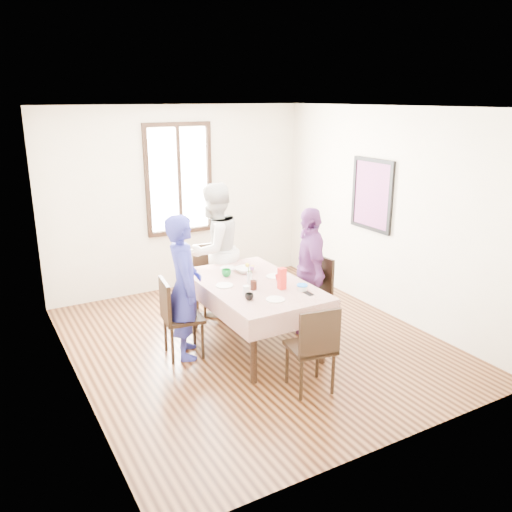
% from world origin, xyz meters
% --- Properties ---
extents(ground, '(4.50, 4.50, 0.00)m').
position_xyz_m(ground, '(0.00, 0.00, 0.00)').
color(ground, black).
rests_on(ground, ground).
extents(back_wall, '(4.00, 0.00, 4.00)m').
position_xyz_m(back_wall, '(0.00, 2.25, 1.35)').
color(back_wall, beige).
rests_on(back_wall, ground).
extents(right_wall, '(0.00, 4.50, 4.50)m').
position_xyz_m(right_wall, '(2.00, 0.00, 1.35)').
color(right_wall, beige).
rests_on(right_wall, ground).
extents(window_frame, '(1.02, 0.06, 1.62)m').
position_xyz_m(window_frame, '(0.00, 2.23, 1.65)').
color(window_frame, black).
rests_on(window_frame, back_wall).
extents(window_pane, '(0.90, 0.02, 1.50)m').
position_xyz_m(window_pane, '(0.00, 2.24, 1.65)').
color(window_pane, white).
rests_on(window_pane, back_wall).
extents(art_poster, '(0.04, 0.76, 0.96)m').
position_xyz_m(art_poster, '(1.98, 0.30, 1.55)').
color(art_poster, red).
rests_on(art_poster, right_wall).
extents(dining_table, '(0.98, 1.65, 0.75)m').
position_xyz_m(dining_table, '(-0.02, -0.05, 0.38)').
color(dining_table, black).
rests_on(dining_table, ground).
extents(tablecloth, '(1.10, 1.77, 0.01)m').
position_xyz_m(tablecloth, '(-0.02, -0.05, 0.76)').
color(tablecloth, '#540800').
rests_on(tablecloth, dining_table).
extents(chair_left, '(0.47, 0.47, 0.91)m').
position_xyz_m(chair_left, '(-0.84, 0.11, 0.46)').
color(chair_left, black).
rests_on(chair_left, ground).
extents(chair_right, '(0.46, 0.46, 0.91)m').
position_xyz_m(chair_right, '(0.80, 0.01, 0.46)').
color(chair_right, black).
rests_on(chair_right, ground).
extents(chair_far, '(0.47, 0.47, 0.91)m').
position_xyz_m(chair_far, '(-0.02, 1.09, 0.46)').
color(chair_far, black).
rests_on(chair_far, ground).
extents(chair_near, '(0.48, 0.48, 0.91)m').
position_xyz_m(chair_near, '(-0.02, -1.18, 0.46)').
color(chair_near, black).
rests_on(chair_near, ground).
extents(person_left, '(0.54, 0.68, 1.62)m').
position_xyz_m(person_left, '(-0.82, 0.11, 0.81)').
color(person_left, navy).
rests_on(person_left, ground).
extents(person_far, '(1.03, 0.92, 1.76)m').
position_xyz_m(person_far, '(-0.02, 1.07, 0.88)').
color(person_far, beige).
rests_on(person_far, ground).
extents(person_right, '(0.69, 0.99, 1.55)m').
position_xyz_m(person_right, '(0.77, 0.01, 0.78)').
color(person_right, '#693273').
rests_on(person_right, ground).
extents(mug_black, '(0.11, 0.11, 0.07)m').
position_xyz_m(mug_black, '(-0.32, -0.47, 0.80)').
color(mug_black, black).
rests_on(mug_black, tablecloth).
extents(mug_flag, '(0.09, 0.09, 0.08)m').
position_xyz_m(mug_flag, '(0.26, -0.12, 0.80)').
color(mug_flag, red).
rests_on(mug_flag, tablecloth).
extents(mug_green, '(0.12, 0.12, 0.09)m').
position_xyz_m(mug_green, '(-0.19, 0.32, 0.81)').
color(mug_green, '#0C7226').
rests_on(mug_green, tablecloth).
extents(serving_bowl, '(0.30, 0.30, 0.06)m').
position_xyz_m(serving_bowl, '(0.07, 0.36, 0.79)').
color(serving_bowl, white).
rests_on(serving_bowl, tablecloth).
extents(juice_carton, '(0.08, 0.08, 0.24)m').
position_xyz_m(juice_carton, '(0.16, -0.36, 0.88)').
color(juice_carton, red).
rests_on(juice_carton, tablecloth).
extents(butter_tub, '(0.10, 0.10, 0.05)m').
position_xyz_m(butter_tub, '(0.33, -0.50, 0.79)').
color(butter_tub, white).
rests_on(butter_tub, tablecloth).
extents(jam_jar, '(0.07, 0.07, 0.10)m').
position_xyz_m(jam_jar, '(-0.12, -0.22, 0.81)').
color(jam_jar, black).
rests_on(jam_jar, tablecloth).
extents(drinking_glass, '(0.07, 0.07, 0.10)m').
position_xyz_m(drinking_glass, '(-0.27, -0.32, 0.81)').
color(drinking_glass, silver).
rests_on(drinking_glass, tablecloth).
extents(smartphone, '(0.06, 0.13, 0.01)m').
position_xyz_m(smartphone, '(0.33, -0.63, 0.77)').
color(smartphone, black).
rests_on(smartphone, tablecloth).
extents(flower_vase, '(0.06, 0.06, 0.12)m').
position_xyz_m(flower_vase, '(-0.06, -0.02, 0.82)').
color(flower_vase, silver).
rests_on(flower_vase, tablecloth).
extents(plate_left, '(0.20, 0.20, 0.01)m').
position_xyz_m(plate_left, '(-0.35, 0.04, 0.77)').
color(plate_left, white).
rests_on(plate_left, tablecloth).
extents(plate_right, '(0.20, 0.20, 0.01)m').
position_xyz_m(plate_right, '(0.30, 0.03, 0.77)').
color(plate_right, white).
rests_on(plate_right, tablecloth).
extents(plate_far, '(0.20, 0.20, 0.01)m').
position_xyz_m(plate_far, '(-0.04, 0.58, 0.77)').
color(plate_far, white).
rests_on(plate_far, tablecloth).
extents(plate_near, '(0.20, 0.20, 0.01)m').
position_xyz_m(plate_near, '(-0.08, -0.61, 0.77)').
color(plate_near, white).
rests_on(plate_near, tablecloth).
extents(butter_lid, '(0.12, 0.12, 0.01)m').
position_xyz_m(butter_lid, '(0.33, -0.50, 0.82)').
color(butter_lid, blue).
rests_on(butter_lid, butter_tub).
extents(flower_bunch, '(0.09, 0.09, 0.10)m').
position_xyz_m(flower_bunch, '(-0.06, -0.02, 0.94)').
color(flower_bunch, yellow).
rests_on(flower_bunch, flower_vase).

